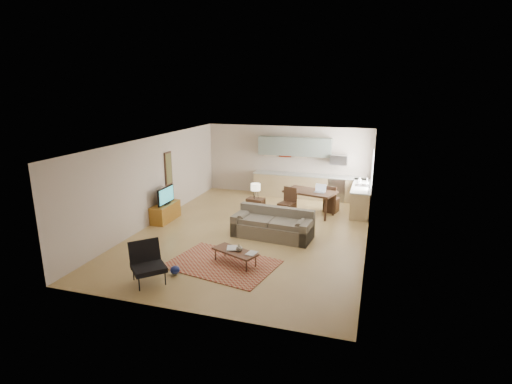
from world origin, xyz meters
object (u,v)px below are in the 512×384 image
(sofa, at_px, (272,224))
(armchair, at_px, (148,264))
(coffee_table, at_px, (235,257))
(console_table, at_px, (256,208))
(dining_table, at_px, (310,203))
(tv_credenza, at_px, (165,212))

(sofa, relative_size, armchair, 2.62)
(coffee_table, height_order, console_table, console_table)
(sofa, height_order, dining_table, dining_table)
(coffee_table, bearing_deg, console_table, 122.19)
(coffee_table, height_order, tv_credenza, tv_credenza)
(console_table, bearing_deg, sofa, -50.35)
(armchair, xyz_separation_m, dining_table, (2.54, 5.80, -0.03))
(coffee_table, xyz_separation_m, armchair, (-1.48, -1.45, 0.27))
(armchair, distance_m, tv_credenza, 4.24)
(console_table, bearing_deg, coffee_table, -73.23)
(armchair, xyz_separation_m, tv_credenza, (-1.77, 3.85, -0.17))
(console_table, relative_size, dining_table, 0.39)
(tv_credenza, bearing_deg, sofa, -6.38)
(sofa, distance_m, armchair, 3.92)
(console_table, height_order, dining_table, dining_table)
(sofa, relative_size, tv_credenza, 1.94)
(sofa, height_order, coffee_table, sofa)
(armchair, relative_size, dining_table, 0.55)
(sofa, distance_m, dining_table, 2.46)
(tv_credenza, xyz_separation_m, dining_table, (4.31, 1.96, 0.14))
(coffee_table, distance_m, tv_credenza, 4.04)
(tv_credenza, relative_size, console_table, 1.87)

